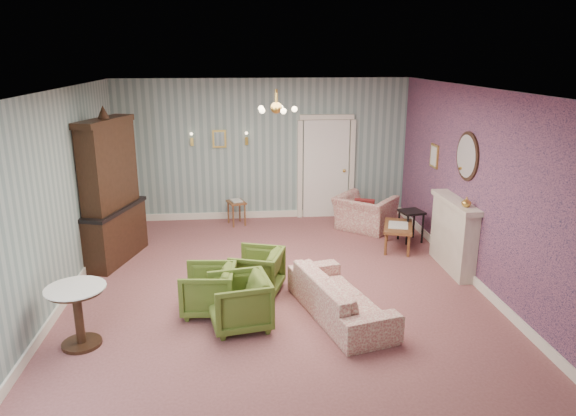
{
  "coord_description": "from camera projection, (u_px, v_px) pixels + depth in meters",
  "views": [
    {
      "loc": [
        -0.56,
        -7.31,
        3.36
      ],
      "look_at": [
        0.2,
        0.4,
        1.1
      ],
      "focal_mm": 33.05,
      "sensor_mm": 36.0,
      "label": 1
    }
  ],
  "objects": [
    {
      "name": "floor",
      "position": [
        277.0,
        286.0,
        7.98
      ],
      "size": [
        7.0,
        7.0,
        0.0
      ],
      "primitive_type": "plane",
      "color": "#8A5150",
      "rests_on": "ground"
    },
    {
      "name": "ceiling",
      "position": [
        276.0,
        89.0,
        7.17
      ],
      "size": [
        7.0,
        7.0,
        0.0
      ],
      "primitive_type": "plane",
      "rotation": [
        3.14,
        0.0,
        0.0
      ],
      "color": "white",
      "rests_on": "ground"
    },
    {
      "name": "wall_back",
      "position": [
        264.0,
        150.0,
        10.92
      ],
      "size": [
        6.0,
        0.0,
        6.0
      ],
      "primitive_type": "plane",
      "rotation": [
        1.57,
        0.0,
        0.0
      ],
      "color": "slate",
      "rests_on": "ground"
    },
    {
      "name": "wall_front",
      "position": [
        311.0,
        303.0,
        4.23
      ],
      "size": [
        6.0,
        0.0,
        6.0
      ],
      "primitive_type": "plane",
      "rotation": [
        -1.57,
        0.0,
        0.0
      ],
      "color": "slate",
      "rests_on": "ground"
    },
    {
      "name": "wall_left",
      "position": [
        60.0,
        198.0,
        7.29
      ],
      "size": [
        0.0,
        7.0,
        7.0
      ],
      "primitive_type": "plane",
      "rotation": [
        1.57,
        0.0,
        1.57
      ],
      "color": "slate",
      "rests_on": "ground"
    },
    {
      "name": "wall_right",
      "position": [
        478.0,
        188.0,
        7.86
      ],
      "size": [
        0.0,
        7.0,
        7.0
      ],
      "primitive_type": "plane",
      "rotation": [
        1.57,
        0.0,
        -1.57
      ],
      "color": "slate",
      "rests_on": "ground"
    },
    {
      "name": "wall_right_floral",
      "position": [
        477.0,
        188.0,
        7.85
      ],
      "size": [
        0.0,
        7.0,
        7.0
      ],
      "primitive_type": "plane",
      "rotation": [
        1.57,
        0.0,
        -1.57
      ],
      "color": "#B05870",
      "rests_on": "ground"
    },
    {
      "name": "door",
      "position": [
        326.0,
        167.0,
        11.11
      ],
      "size": [
        1.12,
        0.12,
        2.16
      ],
      "primitive_type": null,
      "color": "white",
      "rests_on": "floor"
    },
    {
      "name": "olive_chair_a",
      "position": [
        239.0,
        300.0,
        6.69
      ],
      "size": [
        0.8,
        0.84,
        0.75
      ],
      "primitive_type": "imported",
      "rotation": [
        0.0,
        0.0,
        -1.39
      ],
      "color": "#4F6523",
      "rests_on": "floor"
    },
    {
      "name": "olive_chair_b",
      "position": [
        208.0,
        288.0,
        7.08
      ],
      "size": [
        0.71,
        0.75,
        0.71
      ],
      "primitive_type": "imported",
      "rotation": [
        0.0,
        0.0,
        -1.67
      ],
      "color": "#4F6523",
      "rests_on": "floor"
    },
    {
      "name": "olive_chair_c",
      "position": [
        257.0,
        269.0,
        7.71
      ],
      "size": [
        0.83,
        0.85,
        0.7
      ],
      "primitive_type": "imported",
      "rotation": [
        0.0,
        0.0,
        -1.9
      ],
      "color": "#4F6523",
      "rests_on": "floor"
    },
    {
      "name": "sofa_chintz",
      "position": [
        340.0,
        289.0,
        6.98
      ],
      "size": [
        1.05,
        2.02,
        0.76
      ],
      "primitive_type": "imported",
      "rotation": [
        0.0,
        0.0,
        1.83
      ],
      "color": "#9C3F42",
      "rests_on": "floor"
    },
    {
      "name": "wingback_chair",
      "position": [
        365.0,
        207.0,
        10.41
      ],
      "size": [
        1.24,
        1.2,
        0.91
      ],
      "primitive_type": "imported",
      "rotation": [
        0.0,
        0.0,
        2.42
      ],
      "color": "#9C3F42",
      "rests_on": "floor"
    },
    {
      "name": "dresser",
      "position": [
        109.0,
        187.0,
        8.67
      ],
      "size": [
        0.94,
        1.6,
        2.53
      ],
      "primitive_type": null,
      "rotation": [
        0.0,
        0.0,
        -0.29
      ],
      "color": "black",
      "rests_on": "floor"
    },
    {
      "name": "fireplace",
      "position": [
        453.0,
        235.0,
        8.47
      ],
      "size": [
        0.3,
        1.4,
        1.16
      ],
      "primitive_type": null,
      "color": "beige",
      "rests_on": "floor"
    },
    {
      "name": "mantel_vase",
      "position": [
        466.0,
        202.0,
        7.9
      ],
      "size": [
        0.15,
        0.15,
        0.15
      ],
      "primitive_type": "imported",
      "color": "gold",
      "rests_on": "fireplace"
    },
    {
      "name": "oval_mirror",
      "position": [
        467.0,
        156.0,
        8.12
      ],
      "size": [
        0.04,
        0.76,
        0.84
      ],
      "primitive_type": null,
      "color": "white",
      "rests_on": "wall_right"
    },
    {
      "name": "framed_print",
      "position": [
        434.0,
        156.0,
        9.48
      ],
      "size": [
        0.04,
        0.34,
        0.42
      ],
      "primitive_type": null,
      "color": "gold",
      "rests_on": "wall_right"
    },
    {
      "name": "coffee_table",
      "position": [
        398.0,
        237.0,
        9.44
      ],
      "size": [
        0.72,
        0.97,
        0.44
      ],
      "primitive_type": null,
      "rotation": [
        0.0,
        0.0,
        -0.31
      ],
      "color": "brown",
      "rests_on": "floor"
    },
    {
      "name": "side_table_black",
      "position": [
        411.0,
        226.0,
        9.79
      ],
      "size": [
        0.47,
        0.47,
        0.59
      ],
      "primitive_type": null,
      "rotation": [
        0.0,
        0.0,
        0.2
      ],
      "color": "black",
      "rests_on": "floor"
    },
    {
      "name": "pedestal_table",
      "position": [
        79.0,
        316.0,
        6.25
      ],
      "size": [
        0.87,
        0.87,
        0.76
      ],
      "primitive_type": null,
      "rotation": [
        0.0,
        0.0,
        -0.29
      ],
      "color": "black",
      "rests_on": "floor"
    },
    {
      "name": "nesting_table",
      "position": [
        237.0,
        212.0,
        10.78
      ],
      "size": [
        0.43,
        0.49,
        0.53
      ],
      "primitive_type": null,
      "rotation": [
        0.0,
        0.0,
        0.32
      ],
      "color": "brown",
      "rests_on": "floor"
    },
    {
      "name": "gilt_mirror_back",
      "position": [
        219.0,
        139.0,
        10.73
      ],
      "size": [
        0.28,
        0.06,
        0.36
      ],
      "primitive_type": null,
      "color": "gold",
      "rests_on": "wall_back"
    },
    {
      "name": "sconce_left",
      "position": [
        192.0,
        140.0,
        10.66
      ],
      "size": [
        0.16,
        0.12,
        0.3
      ],
      "primitive_type": null,
      "color": "gold",
      "rests_on": "wall_back"
    },
    {
      "name": "sconce_right",
      "position": [
        247.0,
        139.0,
        10.76
      ],
      "size": [
        0.16,
        0.12,
        0.3
      ],
      "primitive_type": null,
      "color": "gold",
      "rests_on": "wall_back"
    },
    {
      "name": "chandelier",
      "position": [
        276.0,
        109.0,
        7.24
      ],
      "size": [
        0.56,
        0.56,
        0.36
      ],
      "primitive_type": null,
      "color": "gold",
      "rests_on": "ceiling"
    },
    {
      "name": "burgundy_cushion",
      "position": [
        364.0,
        208.0,
        10.25
      ],
      "size": [
        0.41,
        0.28,
        0.39
      ],
      "primitive_type": "cube",
      "rotation": [
        0.17,
        0.0,
        -0.35
      ],
      "color": "maroon",
      "rests_on": "wingback_chair"
    }
  ]
}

